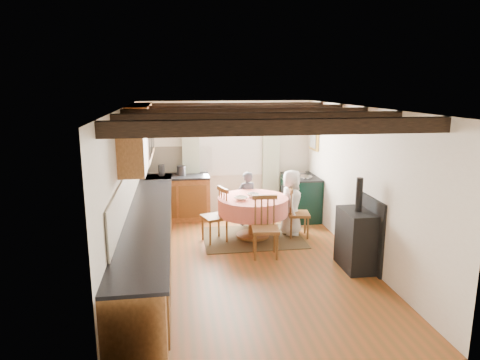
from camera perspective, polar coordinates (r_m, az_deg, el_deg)
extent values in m
cube|color=brown|center=(6.90, 1.02, -10.81)|extent=(3.60, 5.50, 0.00)
cube|color=white|center=(6.34, 1.10, 9.53)|extent=(3.60, 5.50, 0.00)
cube|color=silver|center=(9.18, -1.83, 2.91)|extent=(3.60, 0.00, 2.40)
cube|color=silver|center=(3.96, 7.88, -10.33)|extent=(3.60, 0.00, 2.40)
cube|color=silver|center=(6.47, -14.87, -1.60)|extent=(0.00, 5.50, 2.40)
cube|color=silver|center=(7.04, 15.66, -0.52)|extent=(0.00, 5.50, 2.40)
cube|color=black|center=(4.39, 5.54, 6.98)|extent=(3.60, 0.16, 0.16)
cube|color=black|center=(5.37, 2.92, 8.01)|extent=(3.60, 0.16, 0.16)
cube|color=black|center=(6.35, 1.10, 8.71)|extent=(3.60, 0.16, 0.16)
cube|color=black|center=(7.33, -0.24, 9.22)|extent=(3.60, 0.16, 0.16)
cube|color=black|center=(8.32, -1.26, 9.61)|extent=(3.60, 0.16, 0.16)
cube|color=beige|center=(6.76, -14.44, -0.98)|extent=(0.02, 4.50, 0.55)
cube|color=beige|center=(9.10, -8.09, 2.70)|extent=(1.40, 0.02, 0.55)
cube|color=#A36536|center=(6.66, -11.92, -7.88)|extent=(0.60, 5.30, 0.88)
cube|color=#A36536|center=(8.99, -8.23, -2.39)|extent=(1.30, 0.60, 0.88)
cube|color=black|center=(6.52, -11.92, -4.08)|extent=(0.64, 5.30, 0.04)
cube|color=black|center=(8.86, -8.33, 0.45)|extent=(1.30, 0.64, 0.04)
cube|color=#A36536|center=(7.50, -12.95, 6.22)|extent=(0.34, 1.80, 0.90)
cube|color=#A36536|center=(6.03, -13.93, 4.23)|extent=(0.34, 0.90, 0.70)
cube|color=white|center=(9.12, -1.21, 5.38)|extent=(1.34, 0.03, 1.54)
cube|color=white|center=(9.13, -1.22, 5.39)|extent=(1.20, 0.01, 1.40)
cube|color=#ACC88F|center=(9.05, -6.48, 2.04)|extent=(0.35, 0.10, 2.10)
cube|color=#ACC88F|center=(9.26, 4.10, 2.33)|extent=(0.35, 0.10, 2.10)
cylinder|color=black|center=(8.98, -1.16, 9.12)|extent=(2.00, 0.03, 0.03)
cube|color=gold|center=(9.06, 9.74, 5.80)|extent=(0.04, 0.50, 0.60)
cylinder|color=silver|center=(9.27, 4.66, 6.08)|extent=(0.30, 0.02, 0.30)
cube|color=#40331C|center=(7.94, 1.68, -7.56)|extent=(1.78, 1.39, 0.01)
imported|color=#3D4049|center=(8.46, 0.89, -2.48)|extent=(0.45, 0.35, 1.08)
imported|color=silver|center=(8.01, 6.77, -2.96)|extent=(0.54, 0.68, 1.21)
imported|color=silver|center=(7.53, 0.15, -2.45)|extent=(0.32, 0.32, 0.06)
imported|color=silver|center=(7.72, 1.77, -2.05)|extent=(0.24, 0.24, 0.07)
imported|color=silver|center=(7.68, 1.68, -2.01)|extent=(0.14, 0.14, 0.10)
cylinder|color=#262628|center=(8.88, -10.32, 1.28)|extent=(0.13, 0.13, 0.23)
cylinder|color=#262628|center=(8.84, -7.76, 1.23)|extent=(0.18, 0.18, 0.20)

